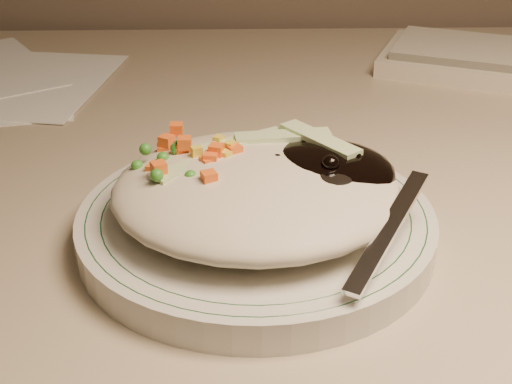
{
  "coord_description": "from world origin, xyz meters",
  "views": [
    {
      "loc": [
        -0.07,
        0.78,
        1.0
      ],
      "look_at": [
        -0.06,
        1.2,
        0.78
      ],
      "focal_mm": 50.0,
      "sensor_mm": 36.0,
      "label": 1
    }
  ],
  "objects": [
    {
      "name": "desk",
      "position": [
        0.0,
        1.38,
        0.54
      ],
      "size": [
        1.4,
        0.7,
        0.74
      ],
      "color": "tan",
      "rests_on": "ground"
    },
    {
      "name": "plate",
      "position": [
        -0.06,
        1.2,
        0.75
      ],
      "size": [
        0.24,
        0.24,
        0.02
      ],
      "primitive_type": "cylinder",
      "color": "silver",
      "rests_on": "desk"
    },
    {
      "name": "plate_rim",
      "position": [
        -0.06,
        1.2,
        0.76
      ],
      "size": [
        0.23,
        0.23,
        0.0
      ],
      "color": "#144723",
      "rests_on": "plate"
    },
    {
      "name": "meal",
      "position": [
        -0.05,
        1.2,
        0.78
      ],
      "size": [
        0.21,
        0.19,
        0.05
      ],
      "color": "#C2B69D",
      "rests_on": "plate"
    }
  ]
}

